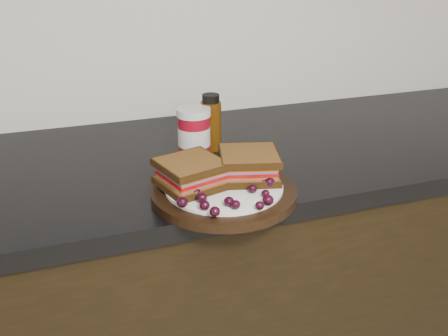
# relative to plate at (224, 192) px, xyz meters

# --- Properties ---
(base_cabinets) EXTENTS (3.96, 0.58, 0.86)m
(base_cabinets) POSITION_rel_plate_xyz_m (0.02, 0.23, -0.48)
(base_cabinets) COLOR black
(base_cabinets) RESTS_ON ground_plane
(countertop) EXTENTS (3.98, 0.60, 0.04)m
(countertop) POSITION_rel_plate_xyz_m (0.02, 0.23, -0.03)
(countertop) COLOR black
(countertop) RESTS_ON base_cabinets
(plate) EXTENTS (0.28, 0.28, 0.02)m
(plate) POSITION_rel_plate_xyz_m (0.00, 0.00, 0.00)
(plate) COLOR black
(plate) RESTS_ON countertop
(sandwich_left) EXTENTS (0.14, 0.14, 0.05)m
(sandwich_left) POSITION_rel_plate_xyz_m (-0.06, 0.02, 0.04)
(sandwich_left) COLOR brown
(sandwich_left) RESTS_ON plate
(sandwich_right) EXTENTS (0.14, 0.14, 0.05)m
(sandwich_right) POSITION_rel_plate_xyz_m (0.06, 0.02, 0.04)
(sandwich_right) COLOR brown
(sandwich_right) RESTS_ON plate
(grape_0) EXTENTS (0.02, 0.02, 0.02)m
(grape_0) POSITION_rel_plate_xyz_m (-0.10, -0.06, 0.02)
(grape_0) COLOR black
(grape_0) RESTS_ON plate
(grape_1) EXTENTS (0.02, 0.02, 0.02)m
(grape_1) POSITION_rel_plate_xyz_m (-0.06, -0.05, 0.02)
(grape_1) COLOR black
(grape_1) RESTS_ON plate
(grape_2) EXTENTS (0.02, 0.02, 0.02)m
(grape_2) POSITION_rel_plate_xyz_m (-0.06, -0.08, 0.02)
(grape_2) COLOR black
(grape_2) RESTS_ON plate
(grape_3) EXTENTS (0.02, 0.02, 0.02)m
(grape_3) POSITION_rel_plate_xyz_m (-0.05, -0.11, 0.02)
(grape_3) COLOR black
(grape_3) RESTS_ON plate
(grape_4) EXTENTS (0.02, 0.02, 0.02)m
(grape_4) POSITION_rel_plate_xyz_m (-0.01, -0.10, 0.02)
(grape_4) COLOR black
(grape_4) RESTS_ON plate
(grape_5) EXTENTS (0.02, 0.02, 0.02)m
(grape_5) POSITION_rel_plate_xyz_m (-0.02, -0.08, 0.02)
(grape_5) COLOR black
(grape_5) RESTS_ON plate
(grape_6) EXTENTS (0.02, 0.02, 0.01)m
(grape_6) POSITION_rel_plate_xyz_m (0.03, -0.11, 0.02)
(grape_6) COLOR black
(grape_6) RESTS_ON plate
(grape_7) EXTENTS (0.02, 0.02, 0.02)m
(grape_7) POSITION_rel_plate_xyz_m (0.05, -0.10, 0.02)
(grape_7) COLOR black
(grape_7) RESTS_ON plate
(grape_8) EXTENTS (0.02, 0.02, 0.01)m
(grape_8) POSITION_rel_plate_xyz_m (0.06, -0.07, 0.02)
(grape_8) COLOR black
(grape_8) RESTS_ON plate
(grape_9) EXTENTS (0.02, 0.02, 0.02)m
(grape_9) POSITION_rel_plate_xyz_m (0.04, -0.05, 0.02)
(grape_9) COLOR black
(grape_9) RESTS_ON plate
(grape_10) EXTENTS (0.02, 0.02, 0.02)m
(grape_10) POSITION_rel_plate_xyz_m (0.08, -0.03, 0.03)
(grape_10) COLOR black
(grape_10) RESTS_ON plate
(grape_11) EXTENTS (0.02, 0.02, 0.02)m
(grape_11) POSITION_rel_plate_xyz_m (0.07, -0.03, 0.02)
(grape_11) COLOR black
(grape_11) RESTS_ON plate
(grape_12) EXTENTS (0.02, 0.02, 0.02)m
(grape_12) POSITION_rel_plate_xyz_m (0.09, -0.02, 0.02)
(grape_12) COLOR black
(grape_12) RESTS_ON plate
(grape_13) EXTENTS (0.02, 0.02, 0.01)m
(grape_13) POSITION_rel_plate_xyz_m (0.09, 0.02, 0.02)
(grape_13) COLOR black
(grape_13) RESTS_ON plate
(grape_14) EXTENTS (0.02, 0.02, 0.02)m
(grape_14) POSITION_rel_plate_xyz_m (0.06, 0.03, 0.02)
(grape_14) COLOR black
(grape_14) RESTS_ON plate
(grape_15) EXTENTS (0.02, 0.02, 0.02)m
(grape_15) POSITION_rel_plate_xyz_m (0.05, 0.04, 0.02)
(grape_15) COLOR black
(grape_15) RESTS_ON plate
(grape_16) EXTENTS (0.02, 0.02, 0.02)m
(grape_16) POSITION_rel_plate_xyz_m (-0.06, 0.06, 0.02)
(grape_16) COLOR black
(grape_16) RESTS_ON plate
(grape_17) EXTENTS (0.02, 0.02, 0.02)m
(grape_17) POSITION_rel_plate_xyz_m (-0.05, 0.03, 0.02)
(grape_17) COLOR black
(grape_17) RESTS_ON plate
(grape_18) EXTENTS (0.02, 0.02, 0.02)m
(grape_18) POSITION_rel_plate_xyz_m (-0.09, 0.01, 0.02)
(grape_18) COLOR black
(grape_18) RESTS_ON plate
(grape_19) EXTENTS (0.02, 0.02, 0.02)m
(grape_19) POSITION_rel_plate_xyz_m (-0.09, 0.00, 0.02)
(grape_19) COLOR black
(grape_19) RESTS_ON plate
(grape_20) EXTENTS (0.02, 0.02, 0.02)m
(grape_20) POSITION_rel_plate_xyz_m (-0.06, -0.03, 0.02)
(grape_20) COLOR black
(grape_20) RESTS_ON plate
(grape_21) EXTENTS (0.02, 0.02, 0.02)m
(grape_21) POSITION_rel_plate_xyz_m (-0.04, 0.02, 0.02)
(grape_21) COLOR black
(grape_21) RESTS_ON plate
(grape_22) EXTENTS (0.01, 0.01, 0.01)m
(grape_22) POSITION_rel_plate_xyz_m (-0.06, 0.02, 0.02)
(grape_22) COLOR black
(grape_22) RESTS_ON plate
(grape_23) EXTENTS (0.02, 0.02, 0.02)m
(grape_23) POSITION_rel_plate_xyz_m (-0.09, 0.01, 0.02)
(grape_23) COLOR black
(grape_23) RESTS_ON plate
(condiment_jar) EXTENTS (0.09, 0.09, 0.11)m
(condiment_jar) POSITION_rel_plate_xyz_m (0.00, 0.22, 0.05)
(condiment_jar) COLOR maroon
(condiment_jar) RESTS_ON countertop
(oil_bottle) EXTENTS (0.06, 0.06, 0.13)m
(oil_bottle) POSITION_rel_plate_xyz_m (0.05, 0.25, 0.06)
(oil_bottle) COLOR #4A2707
(oil_bottle) RESTS_ON countertop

